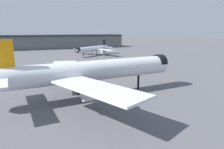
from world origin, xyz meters
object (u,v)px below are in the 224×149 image
baggage_tug_wing (36,75)px  traffic_cone_near_nose (136,74)px  airliner_far_taxiway (93,49)px  airliner_near_gate (89,72)px

baggage_tug_wing → traffic_cone_near_nose: 43.36m
airliner_far_taxiway → baggage_tug_wing: size_ratio=10.99×
airliner_near_gate → airliner_far_taxiway: (39.43, 94.13, -2.50)m
baggage_tug_wing → airliner_far_taxiway: bearing=-55.9°
airliner_far_taxiway → airliner_near_gate: bearing=36.1°
airliner_near_gate → traffic_cone_near_nose: (29.95, 19.04, -7.32)m
traffic_cone_near_nose → airliner_near_gate: bearing=-147.6°
airliner_near_gate → airliner_far_taxiway: size_ratio=1.59×
baggage_tug_wing → traffic_cone_near_nose: bearing=-125.7°
airliner_far_taxiway → traffic_cone_near_nose: size_ratio=55.81×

